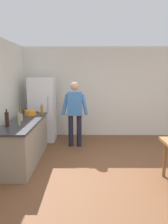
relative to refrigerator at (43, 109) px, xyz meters
name	(u,v)px	position (x,y,z in m)	size (l,w,h in m)	color
ground_plane	(121,178)	(1.90, -2.40, -0.90)	(14.00, 14.00, 0.00)	brown
wall_back	(107,92)	(1.90, 0.60, 0.45)	(6.40, 0.12, 2.70)	silver
kitchen_counter	(25,141)	(-0.10, -1.60, -0.45)	(0.64, 2.20, 0.90)	gray
refrigerator	(43,109)	(0.00, 0.00, 0.00)	(0.70, 0.67, 1.80)	white
person	(75,110)	(0.95, -0.55, 0.08)	(0.70, 0.22, 1.70)	#1E1E2D
cooking_pot	(31,113)	(-0.12, -0.90, 0.06)	(0.40, 0.28, 0.12)	orange
utensil_jar	(20,117)	(-0.19, -1.54, 0.08)	(0.11, 0.11, 0.32)	tan
bottle_wine_dark	(7,119)	(-0.29, -2.09, 0.15)	(0.08, 0.08, 0.34)	black
bottle_oil_amber	(42,110)	(0.15, -0.87, 0.12)	(0.06, 0.06, 0.28)	#996619
bottle_vinegar_tall	(19,119)	(-0.07, -2.05, 0.14)	(0.06, 0.06, 0.32)	gray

